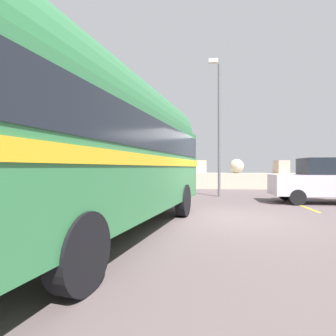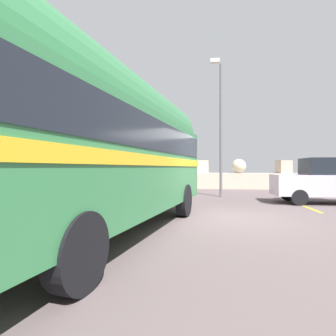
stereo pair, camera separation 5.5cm
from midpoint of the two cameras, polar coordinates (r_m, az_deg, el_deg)
ground at (r=8.16m, az=13.45°, el=-10.35°), size 32.00×26.00×0.02m
breakwater at (r=19.81m, az=9.23°, el=-2.24°), size 31.36×1.99×2.31m
vintage_coach at (r=6.14m, az=-12.38°, el=5.35°), size 3.85×8.87×3.70m
parked_car_nearest at (r=12.86m, az=30.68°, el=-2.22°), size 4.13×1.79×1.86m
lamp_post at (r=14.02m, az=11.03°, el=9.45°), size 0.62×0.88×6.72m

